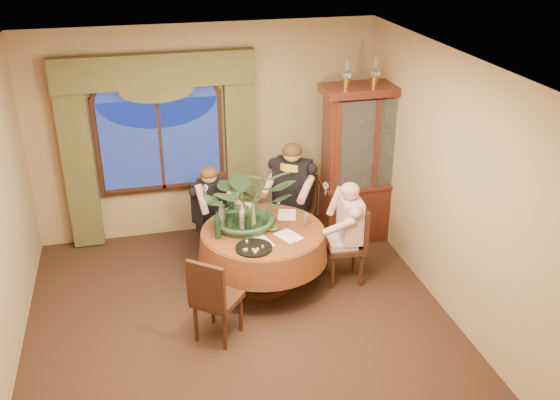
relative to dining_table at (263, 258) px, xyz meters
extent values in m
plane|color=black|center=(-0.39, -0.86, -0.38)|extent=(5.00, 5.00, 0.00)
plane|color=#9E835F|center=(-0.39, 1.64, 1.02)|extent=(4.50, 0.00, 4.50)
plane|color=#9E835F|center=(1.86, -0.86, 1.02)|extent=(0.00, 5.00, 5.00)
plane|color=white|center=(-0.39, -0.86, 2.42)|extent=(5.00, 5.00, 0.00)
cube|color=#494825|center=(-2.02, 1.52, 0.80)|extent=(0.38, 0.14, 2.32)
cube|color=#494825|center=(0.04, 1.52, 0.80)|extent=(0.38, 0.14, 2.32)
cylinder|color=maroon|center=(0.00, 0.00, 0.00)|extent=(1.94, 1.94, 0.75)
cube|color=#3C1A14|center=(1.61, 0.89, 0.67)|extent=(1.30, 0.52, 2.10)
cube|color=black|center=(0.96, -0.09, 0.10)|extent=(0.46, 0.46, 0.96)
cube|color=black|center=(0.63, 0.85, 0.10)|extent=(0.59, 0.59, 0.96)
cube|color=black|center=(-0.34, 1.01, 0.10)|extent=(0.53, 0.53, 0.96)
cube|color=black|center=(-0.66, -0.81, 0.10)|extent=(0.59, 0.59, 0.96)
imported|color=#2F4E2E|center=(-0.14, 0.16, 1.04)|extent=(1.07, 1.19, 0.92)
imported|color=#526132|center=(0.10, -0.03, 0.40)|extent=(0.15, 0.15, 0.05)
cylinder|color=black|center=(-0.19, -0.41, 0.39)|extent=(0.40, 0.40, 0.02)
cylinder|color=tan|center=(-0.44, 0.15, 0.54)|extent=(0.07, 0.07, 0.33)
cylinder|color=black|center=(-0.32, 0.21, 0.54)|extent=(0.07, 0.07, 0.33)
cylinder|color=black|center=(-0.18, -0.04, 0.54)|extent=(0.07, 0.07, 0.33)
cylinder|color=black|center=(-0.53, -0.08, 0.54)|extent=(0.07, 0.07, 0.33)
cylinder|color=black|center=(-0.39, -0.06, 0.54)|extent=(0.07, 0.07, 0.33)
cylinder|color=tan|center=(-0.23, 0.03, 0.54)|extent=(0.07, 0.07, 0.33)
cube|color=white|center=(0.24, -0.22, 0.38)|extent=(0.32, 0.36, 0.00)
cube|color=white|center=(0.36, 0.30, 0.38)|extent=(0.28, 0.35, 0.00)
cube|color=white|center=(-0.09, -0.28, 0.38)|extent=(0.28, 0.34, 0.00)
camera|label=1|loc=(-1.30, -6.12, 3.70)|focal=40.00mm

